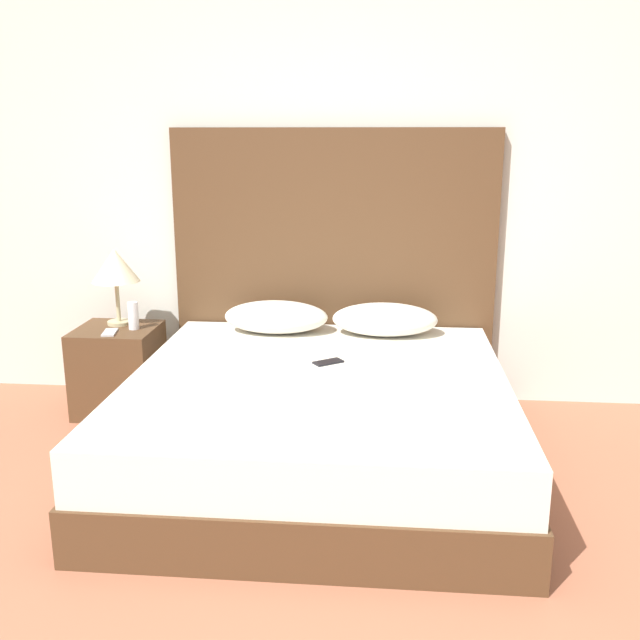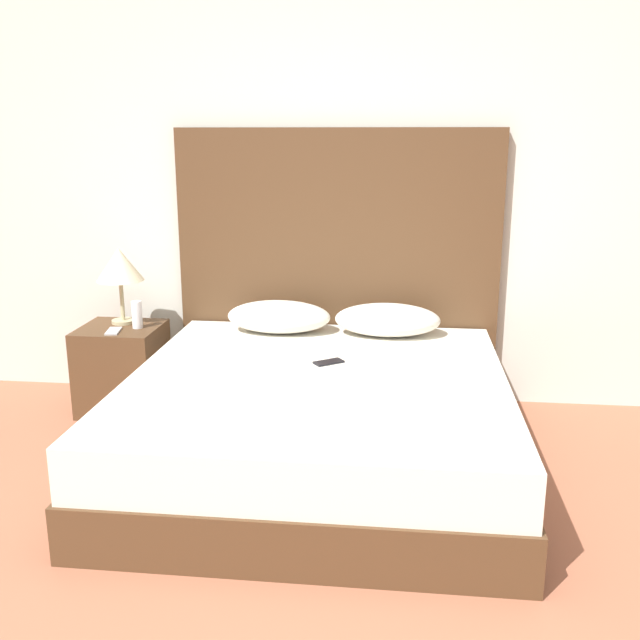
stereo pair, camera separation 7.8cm
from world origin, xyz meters
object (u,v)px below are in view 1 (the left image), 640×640
(bed, at_px, (318,422))
(phone_on_nightstand, at_px, (110,332))
(phone_on_bed, at_px, (328,362))
(nightstand, at_px, (119,370))
(table_lamp, at_px, (115,267))

(bed, distance_m, phone_on_nightstand, 1.38)
(phone_on_bed, distance_m, nightstand, 1.38)
(phone_on_bed, relative_size, nightstand, 0.32)
(nightstand, distance_m, phone_on_nightstand, 0.28)
(phone_on_nightstand, bearing_deg, table_lamp, 95.12)
(table_lamp, bearing_deg, phone_on_nightstand, -84.88)
(phone_on_bed, bearing_deg, bed, -99.76)
(table_lamp, bearing_deg, phone_on_bed, -22.61)
(bed, xyz_separation_m, phone_on_nightstand, (-1.24, 0.53, 0.28))
(nightstand, height_order, table_lamp, table_lamp)
(nightstand, relative_size, table_lamp, 1.13)
(bed, distance_m, table_lamp, 1.58)
(bed, distance_m, nightstand, 1.40)
(phone_on_bed, xyz_separation_m, nightstand, (-1.28, 0.45, -0.23))
(bed, relative_size, nightstand, 3.76)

